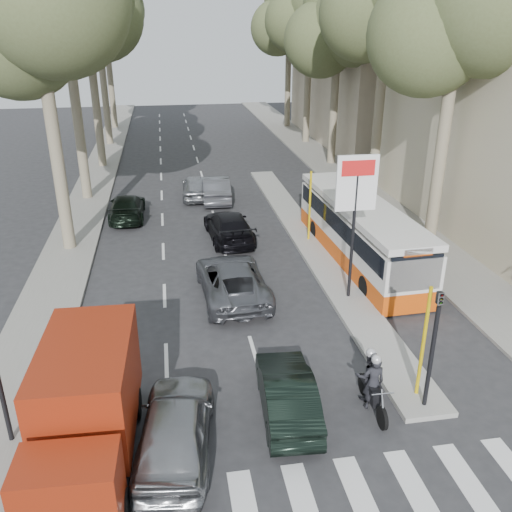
# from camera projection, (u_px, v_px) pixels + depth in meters

# --- Properties ---
(ground) EXTENTS (120.00, 120.00, 0.00)m
(ground) POSITION_uv_depth(u_px,v_px,m) (296.00, 388.00, 15.76)
(ground) COLOR #28282B
(ground) RESTS_ON ground
(sidewalk_right) EXTENTS (3.20, 70.00, 0.12)m
(sidewalk_right) POSITION_uv_depth(u_px,v_px,m) (331.00, 167.00, 39.68)
(sidewalk_right) COLOR gray
(sidewalk_right) RESTS_ON ground
(median_left) EXTENTS (2.40, 64.00, 0.12)m
(median_left) POSITION_uv_depth(u_px,v_px,m) (102.00, 166.00, 39.86)
(median_left) COLOR gray
(median_left) RESTS_ON ground
(traffic_island) EXTENTS (1.50, 26.00, 0.16)m
(traffic_island) POSITION_uv_depth(u_px,v_px,m) (308.00, 240.00, 26.18)
(traffic_island) COLOR gray
(traffic_island) RESTS_ON ground
(building_far) EXTENTS (11.00, 20.00, 16.00)m
(building_far) POSITION_uv_depth(u_px,v_px,m) (384.00, 45.00, 45.73)
(building_far) COLOR #B7A88E
(building_far) RESTS_ON ground
(billboard) EXTENTS (1.50, 12.10, 5.60)m
(billboard) POSITION_uv_depth(u_px,v_px,m) (355.00, 208.00, 19.31)
(billboard) COLOR yellow
(billboard) RESTS_ON ground
(traffic_light_island) EXTENTS (0.16, 0.41, 3.60)m
(traffic_light_island) POSITION_uv_depth(u_px,v_px,m) (435.00, 331.00, 13.91)
(traffic_light_island) COLOR black
(traffic_light_island) RESTS_ON ground
(tree_l_a) EXTENTS (7.40, 7.20, 14.10)m
(tree_l_a) POSITION_uv_depth(u_px,v_px,m) (38.00, 6.00, 21.41)
(tree_l_a) COLOR #6B604C
(tree_l_a) RESTS_ON ground
(tree_l_c) EXTENTS (7.40, 7.20, 13.71)m
(tree_l_c) POSITION_uv_depth(u_px,v_px,m) (88.00, 18.00, 36.04)
(tree_l_c) COLOR #6B604C
(tree_l_c) RESTS_ON ground
(tree_l_e) EXTENTS (7.40, 7.20, 14.49)m
(tree_l_e) POSITION_uv_depth(u_px,v_px,m) (105.00, 11.00, 50.22)
(tree_l_e) COLOR #6B604C
(tree_l_e) RESTS_ON ground
(tree_r_a) EXTENTS (7.40, 7.20, 14.10)m
(tree_r_a) POSITION_uv_depth(u_px,v_px,m) (463.00, 6.00, 22.19)
(tree_r_a) COLOR #6B604C
(tree_r_a) RESTS_ON ground
(tree_r_c) EXTENTS (7.40, 7.20, 13.32)m
(tree_r_c) POSITION_uv_depth(u_px,v_px,m) (340.00, 24.00, 36.93)
(tree_r_c) COLOR #6B604C
(tree_r_c) RESTS_ON ground
(tree_r_d) EXTENTS (7.40, 7.20, 14.88)m
(tree_r_d) POSITION_uv_depth(u_px,v_px,m) (312.00, 5.00, 43.64)
(tree_r_d) COLOR #6B604C
(tree_r_d) RESTS_ON ground
(tree_r_e) EXTENTS (7.40, 7.20, 14.10)m
(tree_r_e) POSITION_uv_depth(u_px,v_px,m) (290.00, 15.00, 51.17)
(tree_r_e) COLOR #6B604C
(tree_r_e) RESTS_ON ground
(silver_hatchback) EXTENTS (2.32, 4.57, 1.49)m
(silver_hatchback) POSITION_uv_depth(u_px,v_px,m) (175.00, 428.00, 13.12)
(silver_hatchback) COLOR gray
(silver_hatchback) RESTS_ON ground
(dark_hatchback) EXTENTS (1.63, 3.99, 1.29)m
(dark_hatchback) POSITION_uv_depth(u_px,v_px,m) (287.00, 393.00, 14.53)
(dark_hatchback) COLOR black
(dark_hatchback) RESTS_ON ground
(queue_car_a) EXTENTS (2.62, 5.25, 1.43)m
(queue_car_a) POSITION_uv_depth(u_px,v_px,m) (232.00, 280.00, 20.74)
(queue_car_a) COLOR #54565C
(queue_car_a) RESTS_ON ground
(queue_car_b) EXTENTS (2.29, 4.93, 1.40)m
(queue_car_b) POSITION_uv_depth(u_px,v_px,m) (229.00, 226.00, 26.21)
(queue_car_b) COLOR black
(queue_car_b) RESTS_ON ground
(queue_car_c) EXTENTS (1.83, 4.13, 1.38)m
(queue_car_c) POSITION_uv_depth(u_px,v_px,m) (196.00, 187.00, 32.59)
(queue_car_c) COLOR gray
(queue_car_c) RESTS_ON ground
(queue_car_d) EXTENTS (1.70, 4.50, 1.47)m
(queue_car_d) POSITION_uv_depth(u_px,v_px,m) (216.00, 189.00, 32.04)
(queue_car_d) COLOR #53555C
(queue_car_d) RESTS_ON ground
(queue_car_e) EXTENTS (1.84, 4.44, 1.28)m
(queue_car_e) POSITION_uv_depth(u_px,v_px,m) (127.00, 207.00, 29.12)
(queue_car_e) COLOR black
(queue_car_e) RESTS_ON ground
(red_truck) EXTENTS (2.28, 5.50, 2.89)m
(red_truck) POSITION_uv_depth(u_px,v_px,m) (87.00, 407.00, 12.61)
(red_truck) COLOR black
(red_truck) RESTS_ON ground
(city_bus) EXTENTS (2.66, 10.39, 2.72)m
(city_bus) POSITION_uv_depth(u_px,v_px,m) (360.00, 230.00, 23.64)
(city_bus) COLOR #D0480B
(city_bus) RESTS_ON ground
(motorcycle) EXTENTS (0.75, 2.08, 1.77)m
(motorcycle) POSITION_uv_depth(u_px,v_px,m) (371.00, 381.00, 14.75)
(motorcycle) COLOR black
(motorcycle) RESTS_ON ground
(pedestrian_far) EXTENTS (1.13, 0.69, 1.62)m
(pedestrian_far) POSITION_uv_depth(u_px,v_px,m) (401.00, 231.00, 24.97)
(pedestrian_far) COLOR brown
(pedestrian_far) RESTS_ON sidewalk_right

